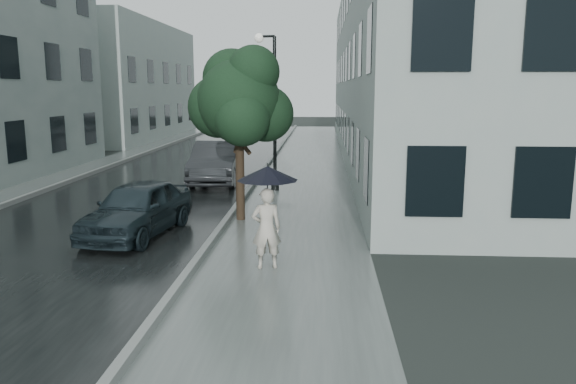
# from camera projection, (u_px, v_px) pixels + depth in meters

# --- Properties ---
(ground) EXTENTS (120.00, 120.00, 0.00)m
(ground) POSITION_uv_depth(u_px,v_px,m) (272.00, 275.00, 10.75)
(ground) COLOR black
(ground) RESTS_ON ground
(sidewalk) EXTENTS (3.50, 60.00, 0.01)m
(sidewalk) POSITION_uv_depth(u_px,v_px,m) (305.00, 177.00, 22.51)
(sidewalk) COLOR slate
(sidewalk) RESTS_ON ground
(kerb_near) EXTENTS (0.15, 60.00, 0.15)m
(kerb_near) POSITION_uv_depth(u_px,v_px,m) (260.00, 175.00, 22.61)
(kerb_near) COLOR slate
(kerb_near) RESTS_ON ground
(asphalt_road) EXTENTS (6.85, 60.00, 0.00)m
(asphalt_road) POSITION_uv_depth(u_px,v_px,m) (174.00, 176.00, 22.84)
(asphalt_road) COLOR black
(asphalt_road) RESTS_ON ground
(kerb_far) EXTENTS (0.15, 60.00, 0.15)m
(kerb_far) POSITION_uv_depth(u_px,v_px,m) (90.00, 173.00, 23.04)
(kerb_far) COLOR slate
(kerb_far) RESTS_ON ground
(sidewalk_far) EXTENTS (1.70, 60.00, 0.01)m
(sidewalk_far) POSITION_uv_depth(u_px,v_px,m) (69.00, 175.00, 23.11)
(sidewalk_far) COLOR #4C5451
(sidewalk_far) RESTS_ON ground
(building_near) EXTENTS (7.02, 36.00, 9.00)m
(building_near) POSITION_uv_depth(u_px,v_px,m) (412.00, 69.00, 28.74)
(building_near) COLOR #8E9B94
(building_near) RESTS_ON ground
(building_far_b) EXTENTS (7.02, 18.00, 8.00)m
(building_far_b) POSITION_uv_depth(u_px,v_px,m) (118.00, 81.00, 40.30)
(building_far_b) COLOR #8E9B94
(building_far_b) RESTS_ON ground
(pedestrian) EXTENTS (0.66, 0.52, 1.61)m
(pedestrian) POSITION_uv_depth(u_px,v_px,m) (266.00, 228.00, 11.00)
(pedestrian) COLOR #BCB6A5
(pedestrian) RESTS_ON sidewalk
(umbrella) EXTENTS (1.29, 1.29, 1.16)m
(umbrella) POSITION_uv_depth(u_px,v_px,m) (267.00, 173.00, 10.80)
(umbrella) COLOR black
(umbrella) RESTS_ON ground
(street_tree) EXTENTS (2.85, 2.59, 4.61)m
(street_tree) POSITION_uv_depth(u_px,v_px,m) (239.00, 100.00, 14.76)
(street_tree) COLOR #332619
(street_tree) RESTS_ON ground
(lamp_post) EXTENTS (0.83, 0.44, 5.34)m
(lamp_post) POSITION_uv_depth(u_px,v_px,m) (271.00, 102.00, 19.12)
(lamp_post) COLOR black
(lamp_post) RESTS_ON ground
(car_near) EXTENTS (2.11, 4.07, 1.33)m
(car_near) POSITION_uv_depth(u_px,v_px,m) (137.00, 208.00, 13.52)
(car_near) COLOR black
(car_near) RESTS_ON ground
(car_far) EXTENTS (1.88, 4.75, 1.54)m
(car_far) POSITION_uv_depth(u_px,v_px,m) (217.00, 162.00, 21.15)
(car_far) COLOR #232528
(car_far) RESTS_ON ground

